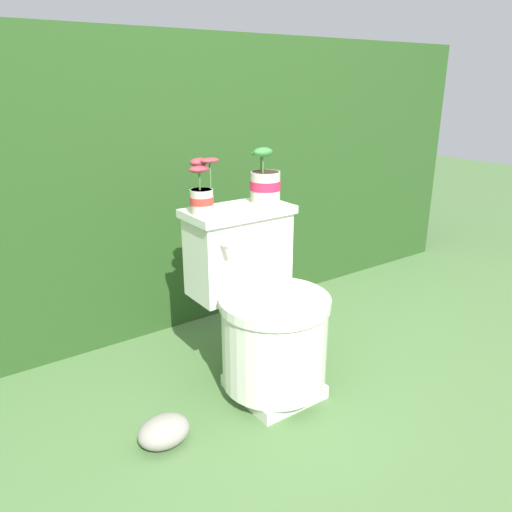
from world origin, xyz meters
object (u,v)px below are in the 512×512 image
toilet (263,313)px  potted_plant_midleft (265,182)px  garden_stone (164,431)px  potted_plant_left (202,192)px

toilet → potted_plant_midleft: 0.51m
toilet → garden_stone: 0.55m
potted_plant_midleft → garden_stone: (-0.61, -0.28, -0.71)m
toilet → potted_plant_left: (-0.15, 0.16, 0.46)m
potted_plant_left → potted_plant_midleft: potted_plant_midleft is taller
toilet → potted_plant_left: size_ratio=3.46×
potted_plant_left → garden_stone: size_ratio=1.12×
garden_stone → potted_plant_midleft: bearing=24.3°
toilet → garden_stone: (-0.47, -0.10, -0.26)m
potted_plant_left → potted_plant_midleft: 0.29m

